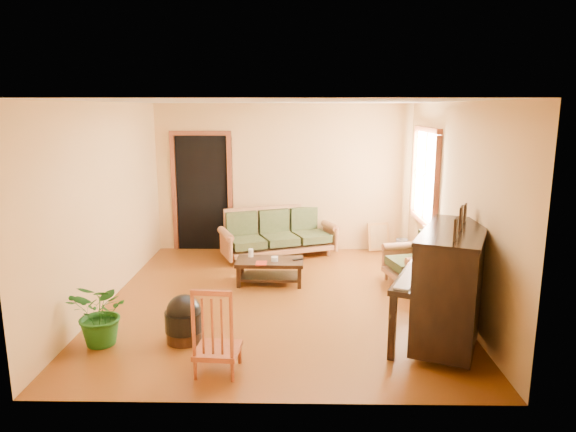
{
  "coord_description": "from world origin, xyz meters",
  "views": [
    {
      "loc": [
        0.24,
        -6.53,
        2.53
      ],
      "look_at": [
        0.12,
        0.2,
        1.1
      ],
      "focal_mm": 32.0,
      "sensor_mm": 36.0,
      "label": 1
    }
  ],
  "objects_px": {
    "armchair": "(413,258)",
    "piano": "(451,288)",
    "red_chair": "(217,328)",
    "potted_plant": "(102,313)",
    "coffee_table": "(270,272)",
    "footstool": "(184,324)",
    "sofa": "(279,233)",
    "ceramic_crock": "(402,246)"
  },
  "relations": [
    {
      "from": "sofa",
      "to": "coffee_table",
      "type": "bearing_deg",
      "value": -115.04
    },
    {
      "from": "sofa",
      "to": "piano",
      "type": "xyz_separation_m",
      "value": [
        1.96,
        -3.3,
        0.22
      ]
    },
    {
      "from": "ceramic_crock",
      "to": "piano",
      "type": "bearing_deg",
      "value": -93.25
    },
    {
      "from": "red_chair",
      "to": "ceramic_crock",
      "type": "xyz_separation_m",
      "value": [
        2.62,
        4.19,
        -0.32
      ]
    },
    {
      "from": "piano",
      "to": "potted_plant",
      "type": "distance_m",
      "value": 3.75
    },
    {
      "from": "potted_plant",
      "to": "sofa",
      "type": "bearing_deg",
      "value": 62.35
    },
    {
      "from": "armchair",
      "to": "ceramic_crock",
      "type": "bearing_deg",
      "value": 69.34
    },
    {
      "from": "coffee_table",
      "to": "piano",
      "type": "bearing_deg",
      "value": -43.3
    },
    {
      "from": "footstool",
      "to": "coffee_table",
      "type": "bearing_deg",
      "value": 66.34
    },
    {
      "from": "sofa",
      "to": "red_chair",
      "type": "xyz_separation_m",
      "value": [
        -0.46,
        -3.95,
        0.03
      ]
    },
    {
      "from": "coffee_table",
      "to": "sofa",
      "type": "bearing_deg",
      "value": 86.41
    },
    {
      "from": "armchair",
      "to": "footstool",
      "type": "distance_m",
      "value": 3.48
    },
    {
      "from": "ceramic_crock",
      "to": "potted_plant",
      "type": "xyz_separation_m",
      "value": [
        -3.94,
        -3.64,
        0.23
      ]
    },
    {
      "from": "armchair",
      "to": "red_chair",
      "type": "height_order",
      "value": "red_chair"
    },
    {
      "from": "armchair",
      "to": "ceramic_crock",
      "type": "distance_m",
      "value": 1.67
    },
    {
      "from": "piano",
      "to": "ceramic_crock",
      "type": "relative_size",
      "value": 5.64
    },
    {
      "from": "armchair",
      "to": "ceramic_crock",
      "type": "relative_size",
      "value": 3.13
    },
    {
      "from": "footstool",
      "to": "red_chair",
      "type": "distance_m",
      "value": 0.84
    },
    {
      "from": "coffee_table",
      "to": "footstool",
      "type": "relative_size",
      "value": 2.35
    },
    {
      "from": "potted_plant",
      "to": "armchair",
      "type": "bearing_deg",
      "value": 27.98
    },
    {
      "from": "sofa",
      "to": "piano",
      "type": "bearing_deg",
      "value": -80.79
    },
    {
      "from": "coffee_table",
      "to": "armchair",
      "type": "bearing_deg",
      "value": -0.62
    },
    {
      "from": "sofa",
      "to": "red_chair",
      "type": "bearing_deg",
      "value": -118.05
    },
    {
      "from": "piano",
      "to": "sofa",
      "type": "bearing_deg",
      "value": 144.01
    },
    {
      "from": "piano",
      "to": "coffee_table",
      "type": "bearing_deg",
      "value": 160.05
    },
    {
      "from": "coffee_table",
      "to": "footstool",
      "type": "distance_m",
      "value": 2.1
    },
    {
      "from": "coffee_table",
      "to": "footstool",
      "type": "bearing_deg",
      "value": -113.66
    },
    {
      "from": "armchair",
      "to": "red_chair",
      "type": "distance_m",
      "value": 3.53
    },
    {
      "from": "armchair",
      "to": "ceramic_crock",
      "type": "height_order",
      "value": "armchair"
    },
    {
      "from": "potted_plant",
      "to": "ceramic_crock",
      "type": "bearing_deg",
      "value": 42.71
    },
    {
      "from": "footstool",
      "to": "ceramic_crock",
      "type": "bearing_deg",
      "value": 48.87
    },
    {
      "from": "ceramic_crock",
      "to": "coffee_table",
      "type": "bearing_deg",
      "value": -144.29
    },
    {
      "from": "sofa",
      "to": "ceramic_crock",
      "type": "xyz_separation_m",
      "value": [
        2.16,
        0.24,
        -0.29
      ]
    },
    {
      "from": "armchair",
      "to": "potted_plant",
      "type": "relative_size",
      "value": 1.11
    },
    {
      "from": "armchair",
      "to": "piano",
      "type": "xyz_separation_m",
      "value": [
        -0.03,
        -1.9,
        0.24
      ]
    },
    {
      "from": "footstool",
      "to": "sofa",
      "type": "bearing_deg",
      "value": 74.28
    },
    {
      "from": "armchair",
      "to": "piano",
      "type": "height_order",
      "value": "piano"
    },
    {
      "from": "sofa",
      "to": "armchair",
      "type": "height_order",
      "value": "sofa"
    },
    {
      "from": "red_chair",
      "to": "potted_plant",
      "type": "height_order",
      "value": "red_chair"
    },
    {
      "from": "coffee_table",
      "to": "armchair",
      "type": "height_order",
      "value": "armchair"
    },
    {
      "from": "armchair",
      "to": "footstool",
      "type": "relative_size",
      "value": 1.94
    },
    {
      "from": "sofa",
      "to": "ceramic_crock",
      "type": "bearing_deg",
      "value": -15.17
    }
  ]
}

